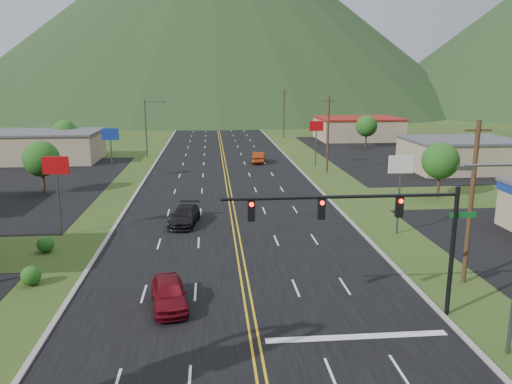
{
  "coord_description": "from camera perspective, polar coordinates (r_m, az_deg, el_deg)",
  "views": [
    {
      "loc": [
        -1.92,
        -9.56,
        12.37
      ],
      "look_at": [
        1.19,
        24.54,
        4.5
      ],
      "focal_mm": 35.0,
      "sensor_mm": 36.0,
      "label": 1
    }
  ],
  "objects": [
    {
      "name": "traffic_signal",
      "position": [
        25.98,
        13.89,
        -3.17
      ],
      "size": [
        13.1,
        0.43,
        7.0
      ],
      "color": "black",
      "rests_on": "ground"
    },
    {
      "name": "streetlight_west",
      "position": [
        80.48,
        -12.27,
        7.53
      ],
      "size": [
        3.28,
        0.25,
        9.0
      ],
      "color": "#59595E",
      "rests_on": "ground"
    },
    {
      "name": "building_west_far",
      "position": [
        82.45,
        -23.7,
        4.81
      ],
      "size": [
        18.4,
        11.4,
        4.5
      ],
      "color": "tan",
      "rests_on": "ground"
    },
    {
      "name": "building_east_mid",
      "position": [
        73.64,
        22.33,
        4.01
      ],
      "size": [
        14.4,
        11.4,
        4.3
      ],
      "color": "tan",
      "rests_on": "ground"
    },
    {
      "name": "building_east_far",
      "position": [
        104.45,
        11.55,
        7.13
      ],
      "size": [
        16.4,
        12.4,
        4.5
      ],
      "color": "tan",
      "rests_on": "ground"
    },
    {
      "name": "pole_sign_west_a",
      "position": [
        42.01,
        -21.86,
        1.98
      ],
      "size": [
        2.0,
        0.18,
        6.4
      ],
      "color": "#59595E",
      "rests_on": "ground"
    },
    {
      "name": "pole_sign_west_b",
      "position": [
        63.16,
        -16.29,
        5.78
      ],
      "size": [
        2.0,
        0.18,
        6.4
      ],
      "color": "#59595E",
      "rests_on": "ground"
    },
    {
      "name": "pole_sign_east_a",
      "position": [
        41.07,
        16.19,
        2.16
      ],
      "size": [
        2.0,
        0.18,
        6.4
      ],
      "color": "#59595E",
      "rests_on": "ground"
    },
    {
      "name": "pole_sign_east_b",
      "position": [
        71.52,
        6.9,
        6.98
      ],
      "size": [
        2.0,
        0.18,
        6.4
      ],
      "color": "#59595E",
      "rests_on": "ground"
    },
    {
      "name": "tree_west_a",
      "position": [
        58.1,
        -23.33,
        3.49
      ],
      "size": [
        3.84,
        3.84,
        5.82
      ],
      "color": "#382314",
      "rests_on": "ground"
    },
    {
      "name": "tree_west_b",
      "position": [
        85.19,
        -21.04,
        6.38
      ],
      "size": [
        3.84,
        3.84,
        5.82
      ],
      "color": "#382314",
      "rests_on": "ground"
    },
    {
      "name": "tree_east_a",
      "position": [
        55.68,
        20.33,
        3.38
      ],
      "size": [
        3.84,
        3.84,
        5.82
      ],
      "color": "#382314",
      "rests_on": "ground"
    },
    {
      "name": "tree_east_b",
      "position": [
        92.29,
        12.52,
        7.37
      ],
      "size": [
        3.84,
        3.84,
        5.82
      ],
      "color": "#382314",
      "rests_on": "ground"
    },
    {
      "name": "utility_pole_a",
      "position": [
        32.4,
        23.37,
        -1.06
      ],
      "size": [
        1.6,
        0.28,
        10.0
      ],
      "color": "#382314",
      "rests_on": "ground"
    },
    {
      "name": "utility_pole_b",
      "position": [
        66.77,
        8.22,
        6.59
      ],
      "size": [
        1.6,
        0.28,
        10.0
      ],
      "color": "#382314",
      "rests_on": "ground"
    },
    {
      "name": "utility_pole_c",
      "position": [
        105.94,
        3.2,
        9.01
      ],
      "size": [
        1.6,
        0.28,
        10.0
      ],
      "color": "#382314",
      "rests_on": "ground"
    },
    {
      "name": "utility_pole_d",
      "position": [
        145.56,
        0.88,
        10.09
      ],
      "size": [
        1.6,
        0.28,
        10.0
      ],
      "color": "#382314",
      "rests_on": "ground"
    },
    {
      "name": "mountain_n",
      "position": [
        231.54,
        -5.01,
        20.38
      ],
      "size": [
        220.0,
        220.0,
        85.0
      ],
      "primitive_type": "cone",
      "color": "#193317",
      "rests_on": "ground"
    },
    {
      "name": "car_red_near",
      "position": [
        28.33,
        -9.93,
        -11.41
      ],
      "size": [
        2.53,
        4.81,
        1.56
      ],
      "primitive_type": "imported",
      "rotation": [
        0.0,
        0.0,
        0.16
      ],
      "color": "maroon",
      "rests_on": "ground"
    },
    {
      "name": "car_dark_mid",
      "position": [
        43.26,
        -8.16,
        -2.75
      ],
      "size": [
        2.92,
        5.53,
        1.53
      ],
      "primitive_type": "imported",
      "rotation": [
        0.0,
        0.0,
        -0.15
      ],
      "color": "black",
      "rests_on": "ground"
    },
    {
      "name": "car_red_far",
      "position": [
        74.12,
        0.33,
        3.96
      ],
      "size": [
        2.43,
        5.05,
        1.59
      ],
      "primitive_type": "imported",
      "rotation": [
        0.0,
        0.0,
        2.98
      ],
      "color": "maroon",
      "rests_on": "ground"
    }
  ]
}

